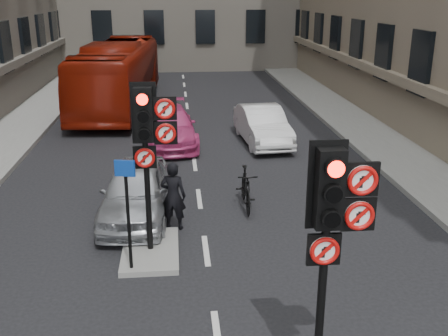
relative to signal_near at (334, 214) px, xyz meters
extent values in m
cube|color=gray|center=(5.71, 11.01, -2.50)|extent=(3.00, 50.00, 0.16)
cube|color=gray|center=(-2.69, 4.01, -2.52)|extent=(1.20, 2.00, 0.12)
cylinder|color=black|center=(-0.09, 0.01, -1.38)|extent=(0.12, 0.12, 2.40)
cube|color=black|center=(-0.09, 0.01, 0.37)|extent=(0.36, 0.28, 1.10)
cube|color=black|center=(-0.09, 0.14, 0.37)|extent=(0.52, 0.03, 1.25)
cylinder|color=#FF1407|center=(-0.09, -0.24, 0.72)|extent=(0.22, 0.01, 0.22)
cylinder|color=black|center=(-0.09, -0.24, 0.37)|extent=(0.22, 0.01, 0.22)
cylinder|color=black|center=(-0.09, -0.24, 0.02)|extent=(0.22, 0.01, 0.22)
cube|color=black|center=(0.33, -0.01, 0.49)|extent=(0.47, 0.05, 0.47)
cylinder|color=white|center=(0.33, -0.05, 0.49)|extent=(0.41, 0.02, 0.41)
torus|color=#BF0C0A|center=(0.33, -0.07, 0.49)|extent=(0.41, 0.06, 0.41)
cube|color=#BF0C0A|center=(0.33, -0.07, 0.49)|extent=(0.25, 0.01, 0.25)
cube|color=black|center=(0.33, -0.01, -0.01)|extent=(0.47, 0.05, 0.47)
cylinder|color=white|center=(0.33, -0.05, -0.01)|extent=(0.41, 0.02, 0.41)
torus|color=#BF0C0A|center=(0.33, -0.07, -0.01)|extent=(0.41, 0.06, 0.41)
cube|color=#BF0C0A|center=(0.33, -0.07, -0.01)|extent=(0.25, 0.01, 0.25)
cube|color=black|center=(-0.11, -0.01, -0.51)|extent=(0.47, 0.05, 0.47)
cylinder|color=white|center=(-0.11, -0.05, -0.51)|extent=(0.41, 0.02, 0.41)
torus|color=#BF0C0A|center=(-0.11, -0.07, -0.51)|extent=(0.41, 0.06, 0.41)
cube|color=#BF0C0A|center=(-0.11, -0.07, -0.51)|extent=(0.25, 0.01, 0.25)
cylinder|color=black|center=(-2.69, 4.01, -1.26)|extent=(0.12, 0.12, 2.40)
cube|color=black|center=(-2.69, 4.01, 0.49)|extent=(0.36, 0.28, 1.10)
cube|color=black|center=(-2.69, 4.14, 0.49)|extent=(0.52, 0.03, 1.25)
cylinder|color=#FF1407|center=(-2.69, 3.76, 0.84)|extent=(0.22, 0.02, 0.22)
cylinder|color=black|center=(-2.69, 3.76, 0.49)|extent=(0.22, 0.02, 0.22)
cylinder|color=black|center=(-2.69, 3.76, 0.14)|extent=(0.22, 0.02, 0.22)
cube|color=black|center=(-2.27, 3.99, 0.61)|extent=(0.47, 0.05, 0.47)
cylinder|color=white|center=(-2.27, 3.95, 0.61)|extent=(0.41, 0.02, 0.41)
torus|color=#BF0C0A|center=(-2.27, 3.93, 0.61)|extent=(0.41, 0.06, 0.41)
cube|color=#BF0C0A|center=(-2.27, 3.93, 0.61)|extent=(0.25, 0.02, 0.25)
cube|color=black|center=(-2.27, 3.99, 0.11)|extent=(0.47, 0.05, 0.47)
cylinder|color=white|center=(-2.27, 3.95, 0.11)|extent=(0.41, 0.02, 0.41)
torus|color=#BF0C0A|center=(-2.27, 3.93, 0.11)|extent=(0.41, 0.06, 0.41)
cube|color=#BF0C0A|center=(-2.27, 3.93, 0.11)|extent=(0.25, 0.02, 0.25)
cube|color=black|center=(-2.71, 3.99, -0.39)|extent=(0.47, 0.05, 0.47)
cylinder|color=white|center=(-2.71, 3.95, -0.39)|extent=(0.41, 0.02, 0.41)
torus|color=#BF0C0A|center=(-2.71, 3.93, -0.39)|extent=(0.41, 0.06, 0.41)
cube|color=#BF0C0A|center=(-2.71, 3.93, -0.39)|extent=(0.25, 0.02, 0.25)
imported|color=#A9ABB1|center=(-3.09, 6.01, -1.90)|extent=(1.81, 4.07, 1.36)
imported|color=silver|center=(1.12, 12.28, -1.91)|extent=(1.74, 4.19, 1.35)
imported|color=#C73A7B|center=(-2.31, 12.50, -1.92)|extent=(2.20, 4.68, 1.32)
imported|color=maroon|center=(-4.69, 18.97, -1.03)|extent=(3.43, 11.31, 3.10)
imported|color=black|center=(-0.30, 6.30, -2.06)|extent=(0.53, 1.76, 1.05)
imported|color=black|center=(-2.17, 5.22, -1.75)|extent=(0.68, 0.53, 1.66)
cylinder|color=black|center=(-3.04, 3.21, -1.34)|extent=(0.07, 0.07, 2.24)
cube|color=#0D3897|center=(-3.04, 3.15, -0.33)|extent=(0.39, 0.13, 0.31)
camera|label=1|loc=(-2.06, -6.23, 2.85)|focal=42.00mm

